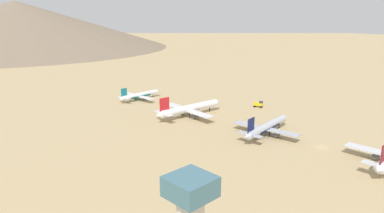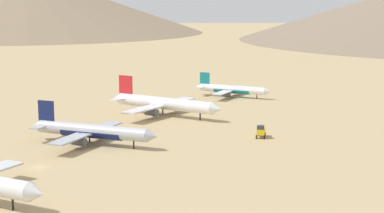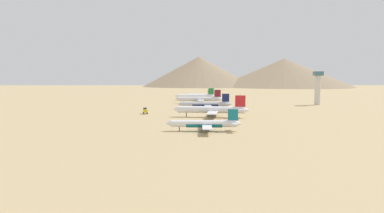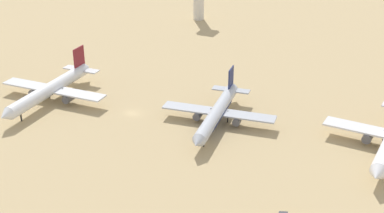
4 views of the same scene
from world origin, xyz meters
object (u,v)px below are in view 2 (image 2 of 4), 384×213
Objects in this scene: parked_jet_4 at (163,104)px; service_truck at (261,131)px; parked_jet_5 at (232,89)px; parked_jet_3 at (91,131)px.

parked_jet_4 reaches higher than service_truck.
service_truck is at bearing -58.03° from parked_jet_5.
parked_jet_3 is at bearing -140.43° from service_truck.
parked_jet_4 reaches higher than parked_jet_5.
parked_jet_3 is at bearing -88.57° from parked_jet_5.
service_truck is at bearing -19.50° from parked_jet_4.
parked_jet_4 is 45.69m from service_truck.
parked_jet_5 is 5.88× the size of service_truck.
parked_jet_5 is (-2.39, 96.10, -0.65)m from parked_jet_3.
service_truck is (43.02, -15.24, -2.31)m from parked_jet_4.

